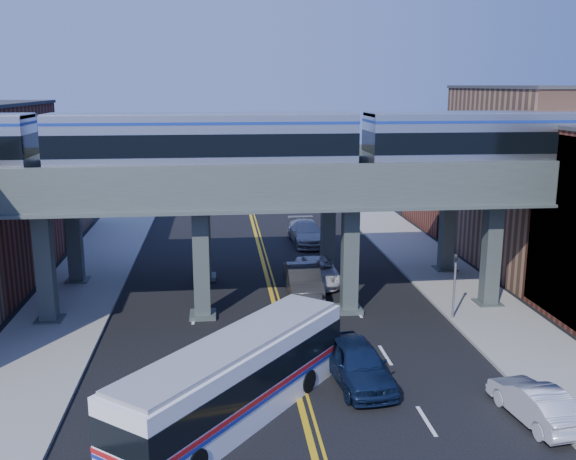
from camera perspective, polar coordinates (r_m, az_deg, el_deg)
name	(u,v)px	position (r m, az deg, el deg)	size (l,w,h in m)	color
ground	(294,379)	(28.00, 0.53, -13.12)	(120.00, 120.00, 0.00)	black
sidewalk_west	(68,308)	(38.02, -18.95, -6.58)	(5.00, 70.00, 0.16)	gray
sidewalk_east	(466,294)	(39.79, 15.51, -5.49)	(5.00, 70.00, 0.16)	gray
building_west_c	(29,188)	(56.79, -22.07, 3.50)	(8.00, 10.00, 8.00)	#8C5F48
building_east_b	(537,179)	(46.72, 21.27, 4.24)	(8.00, 14.00, 12.00)	#8C5F48
building_east_c	(464,175)	(58.64, 15.36, 4.74)	(8.00, 10.00, 9.00)	brown
elevated_viaduct_near	(276,197)	(33.64, -1.06, 2.92)	(52.00, 3.60, 7.40)	#434E4A
elevated_viaduct_far	(266,178)	(40.53, -1.96, 4.60)	(52.00, 3.60, 7.40)	#434E4A
transit_train	(204,144)	(33.15, -7.46, 7.59)	(47.91, 3.00, 3.50)	black
stop_sign	(293,315)	(30.08, 0.43, -7.59)	(0.76, 0.09, 2.63)	slate
traffic_signal	(455,279)	(34.77, 14.61, -4.25)	(0.15, 0.18, 4.10)	slate
transit_bus	(236,380)	(24.52, -4.66, -13.15)	(9.24, 10.55, 2.97)	white
car_lane_a	(357,363)	(27.49, 6.17, -11.65)	(2.12, 5.27, 1.80)	#0F1C39
car_lane_b	(303,281)	(38.10, 1.38, -4.53)	(1.90, 5.46, 1.80)	#272729
car_lane_c	(317,271)	(40.55, 2.61, -3.68)	(2.50, 5.43, 1.51)	white
car_lane_d	(307,233)	(50.50, 1.67, -0.23)	(2.43, 5.98, 1.73)	#98989C
car_parked_curb	(535,402)	(26.30, 21.08, -14.11)	(1.51, 4.34, 1.43)	silver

